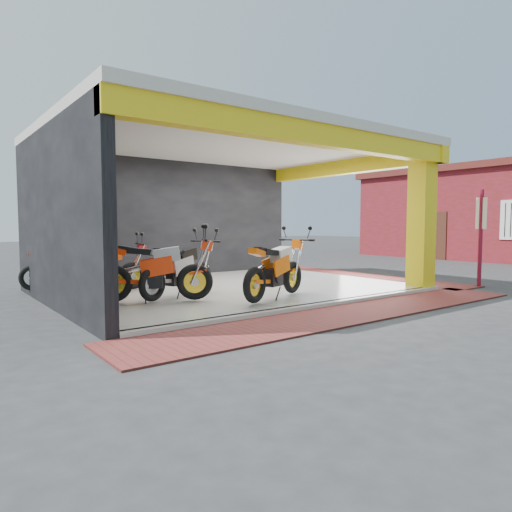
{
  "coord_description": "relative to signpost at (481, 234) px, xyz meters",
  "views": [
    {
      "loc": [
        -6.25,
        -7.28,
        1.63
      ],
      "look_at": [
        -0.01,
        1.03,
        0.9
      ],
      "focal_mm": 32.0,
      "sensor_mm": 36.0,
      "label": 1
    }
  ],
  "objects": [
    {
      "name": "floor_kerb",
      "position": [
        -5.36,
        0.39,
        -1.32
      ],
      "size": [
        8.0,
        0.2,
        0.1
      ],
      "primitive_type": "cube",
      "color": "silver",
      "rests_on": "ground"
    },
    {
      "name": "left_wall",
      "position": [
        -9.46,
        3.41,
        0.38
      ],
      "size": [
        0.2,
        6.2,
        3.5
      ],
      "primitive_type": "cube",
      "color": "black",
      "rests_on": "ground"
    },
    {
      "name": "showroom_ceiling",
      "position": [
        -5.36,
        3.41,
        2.23
      ],
      "size": [
        8.4,
        6.4,
        0.2
      ],
      "primitive_type": "cube",
      "color": "beige",
      "rests_on": "corner_column"
    },
    {
      "name": "header_beam_front",
      "position": [
        -5.36,
        0.41,
        1.93
      ],
      "size": [
        8.4,
        0.3,
        0.4
      ],
      "primitive_type": "cube",
      "color": "yellow",
      "rests_on": "corner_column"
    },
    {
      "name": "header_beam_right",
      "position": [
        -1.36,
        3.41,
        1.93
      ],
      "size": [
        0.3,
        6.4,
        0.4
      ],
      "primitive_type": "cube",
      "color": "yellow",
      "rests_on": "corner_column"
    },
    {
      "name": "back_wall",
      "position": [
        -5.36,
        6.51,
        0.38
      ],
      "size": [
        8.2,
        0.2,
        3.5
      ],
      "primitive_type": "cube",
      "color": "black",
      "rests_on": "ground"
    },
    {
      "name": "moto_hero",
      "position": [
        -5.05,
        1.54,
        -0.56
      ],
      "size": [
        2.48,
        1.62,
        1.42
      ],
      "primitive_type": null,
      "rotation": [
        0.0,
        0.0,
        0.35
      ],
      "color": "#FF630A",
      "rests_on": "showroom_floor"
    },
    {
      "name": "paver_right",
      "position": [
        -0.56,
        3.41,
        -1.36
      ],
      "size": [
        1.4,
        7.0,
        0.03
      ],
      "primitive_type": "cube",
      "color": "maroon",
      "rests_on": "ground"
    },
    {
      "name": "moto_row_d",
      "position": [
        -8.29,
        5.01,
        -0.68
      ],
      "size": [
        2.07,
        1.27,
        1.19
      ],
      "primitive_type": null,
      "rotation": [
        0.0,
        0.0,
        -0.3
      ],
      "color": "red",
      "rests_on": "showroom_floor"
    },
    {
      "name": "showroom_floor",
      "position": [
        -5.36,
        3.41,
        -1.32
      ],
      "size": [
        8.0,
        6.0,
        0.1
      ],
      "primitive_type": "cube",
      "color": "silver",
      "rests_on": "ground"
    },
    {
      "name": "moto_row_c",
      "position": [
        -7.6,
        4.2,
        -0.63
      ],
      "size": [
        2.22,
        1.17,
        1.29
      ],
      "primitive_type": null,
      "rotation": [
        0.0,
        0.0,
        -0.19
      ],
      "color": "red",
      "rests_on": "showroom_floor"
    },
    {
      "name": "ground",
      "position": [
        -5.36,
        1.41,
        -1.37
      ],
      "size": [
        80.0,
        80.0,
        0.0
      ],
      "primitive_type": "plane",
      "color": "#2D2D30",
      "rests_on": "ground"
    },
    {
      "name": "moto_row_b",
      "position": [
        -6.56,
        2.89,
        -0.58
      ],
      "size": [
        2.41,
        1.57,
        1.38
      ],
      "primitive_type": null,
      "rotation": [
        0.0,
        0.0,
        0.36
      ],
      "color": "#9D9EA4",
      "rests_on": "showroom_floor"
    },
    {
      "name": "moto_row_a",
      "position": [
        -7.19,
        2.03,
        -0.54
      ],
      "size": [
        2.54,
        1.89,
        1.47
      ],
      "primitive_type": null,
      "rotation": [
        0.0,
        0.0,
        -0.47
      ],
      "color": "#F9350A",
      "rests_on": "showroom_floor"
    },
    {
      "name": "paver_front",
      "position": [
        -5.36,
        -0.39,
        -1.36
      ],
      "size": [
        9.0,
        1.4,
        0.03
      ],
      "primitive_type": "cube",
      "color": "maroon",
      "rests_on": "ground"
    },
    {
      "name": "signpost",
      "position": [
        0.0,
        0.0,
        0.0
      ],
      "size": [
        0.13,
        0.34,
        2.5
      ],
      "rotation": [
        0.0,
        0.0,
        -0.32
      ],
      "color": "maroon",
      "rests_on": "ground"
    },
    {
      "name": "corner_column",
      "position": [
        -1.61,
        0.66,
        0.38
      ],
      "size": [
        0.5,
        0.5,
        3.5
      ],
      "primitive_type": "cube",
      "color": "yellow",
      "rests_on": "ground"
    }
  ]
}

